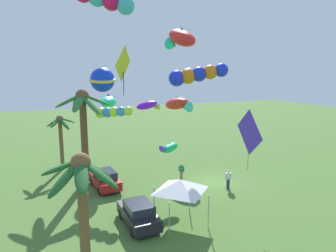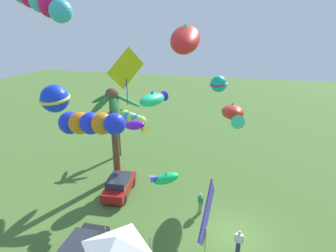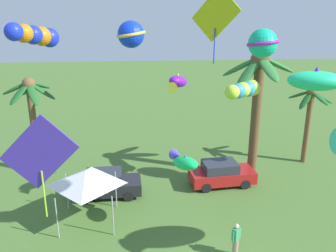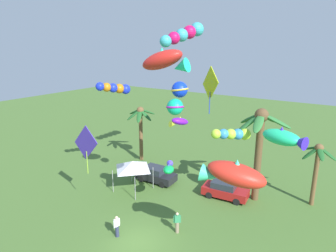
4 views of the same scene
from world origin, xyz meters
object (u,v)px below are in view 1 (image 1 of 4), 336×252
at_px(parked_car_1, 138,213).
at_px(kite_fish_2, 148,105).
at_px(palm_tree_2, 82,192).
at_px(festival_tent, 180,185).
at_px(palm_tree_1, 83,115).
at_px(spectator_1, 181,171).
at_px(spectator_0, 228,179).
at_px(kite_diamond_10, 123,64).
at_px(kite_fish_8, 109,101).
at_px(kite_ball_5, 189,74).
at_px(kite_diamond_6, 249,133).
at_px(palm_tree_0, 61,130).
at_px(kite_tube_7, 113,112).
at_px(kite_tube_3, 196,75).
at_px(kite_fish_9, 178,104).
at_px(parked_car_0, 105,179).
at_px(kite_fish_11, 180,39).
at_px(kite_fish_0, 169,148).
at_px(kite_ball_1, 102,80).

bearing_deg(parked_car_1, kite_fish_2, -27.92).
xyz_separation_m(palm_tree_2, festival_tent, (4.11, -6.35, -2.16)).
bearing_deg(palm_tree_1, spectator_1, -111.56).
bearing_deg(festival_tent, spectator_0, -59.46).
bearing_deg(kite_diamond_10, kite_fish_8, 0.40).
xyz_separation_m(kite_fish_2, kite_ball_5, (2.46, -4.51, 2.25)).
distance_m(parked_car_1, kite_diamond_10, 10.99).
height_order(palm_tree_1, kite_fish_8, palm_tree_1).
distance_m(palm_tree_1, kite_diamond_6, 13.94).
height_order(palm_tree_0, festival_tent, palm_tree_0).
distance_m(palm_tree_0, palm_tree_2, 18.24).
distance_m(spectator_0, kite_diamond_10, 12.43).
bearing_deg(spectator_1, kite_fish_2, 120.57).
height_order(parked_car_1, kite_tube_7, kite_tube_7).
bearing_deg(kite_ball_5, parked_car_1, 133.89).
bearing_deg(kite_tube_3, spectator_0, -48.48).
height_order(spectator_1, kite_fish_9, kite_fish_9).
bearing_deg(parked_car_0, kite_ball_5, -94.65).
xyz_separation_m(parked_car_0, spectator_1, (-0.83, -6.58, 0.06)).
bearing_deg(spectator_0, kite_ball_5, 29.40).
distance_m(palm_tree_0, kite_fish_11, 14.79).
distance_m(parked_car_1, kite_fish_0, 6.22).
bearing_deg(kite_ball_5, palm_tree_2, 137.00).
bearing_deg(kite_fish_0, palm_tree_2, 139.33).
bearing_deg(palm_tree_1, kite_ball_5, -108.43).
xyz_separation_m(palm_tree_0, kite_fish_11, (-9.06, -8.51, 8.01)).
distance_m(spectator_0, kite_fish_0, 5.67).
relative_size(palm_tree_0, kite_fish_9, 1.38).
bearing_deg(palm_tree_2, kite_fish_8, -15.36).
bearing_deg(kite_fish_8, spectator_0, -138.17).
distance_m(kite_tube_3, kite_fish_11, 7.52).
bearing_deg(kite_diamond_6, parked_car_1, 77.90).
relative_size(spectator_0, kite_ball_1, 0.84).
height_order(kite_fish_2, kite_ball_5, kite_ball_5).
bearing_deg(kite_fish_11, kite_fish_8, 29.95).
bearing_deg(palm_tree_0, kite_ball_1, -170.05).
bearing_deg(kite_fish_9, kite_ball_1, 134.36).
bearing_deg(kite_ball_5, kite_diamond_6, -176.73).
xyz_separation_m(palm_tree_1, kite_fish_2, (-5.30, -4.02, 1.21)).
distance_m(kite_ball_1, kite_fish_8, 10.41).
bearing_deg(palm_tree_2, kite_tube_7, -17.79).
relative_size(kite_ball_1, kite_fish_2, 0.99).
bearing_deg(parked_car_0, kite_fish_2, -137.32).
height_order(palm_tree_1, kite_fish_11, kite_fish_11).
relative_size(kite_fish_2, kite_fish_9, 0.49).
relative_size(festival_tent, kite_fish_9, 0.73).
relative_size(parked_car_0, kite_tube_7, 1.47).
bearing_deg(kite_fish_2, kite_ball_5, -61.45).
bearing_deg(festival_tent, kite_fish_0, -14.29).
bearing_deg(palm_tree_2, parked_car_0, -14.44).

